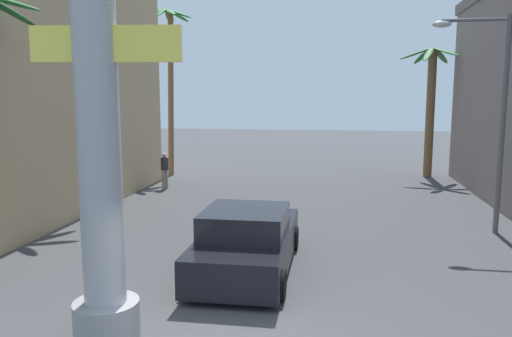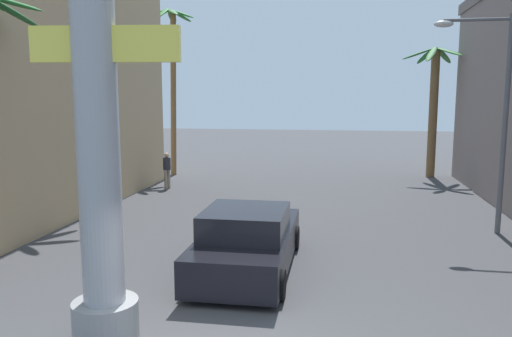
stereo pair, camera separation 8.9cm
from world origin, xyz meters
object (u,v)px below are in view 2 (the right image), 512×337
at_px(street_lamp, 494,103).
at_px(pedestrian_far_left, 167,168).
at_px(palm_tree_mid_left, 92,52).
at_px(car_lead, 248,241).
at_px(neon_sign_pole, 96,81).
at_px(palm_tree_far_left, 172,66).
at_px(palm_tree_far_right, 434,99).

height_order(street_lamp, pedestrian_far_left, street_lamp).
bearing_deg(palm_tree_mid_left, street_lamp, -5.63).
xyz_separation_m(street_lamp, car_lead, (-6.58, -4.51, -3.26)).
xyz_separation_m(neon_sign_pole, car_lead, (1.74, 3.85, -3.67)).
height_order(palm_tree_far_left, pedestrian_far_left, palm_tree_far_left).
xyz_separation_m(car_lead, pedestrian_far_left, (-5.58, 9.96, 0.26)).
distance_m(street_lamp, car_lead, 8.62).
distance_m(palm_tree_far_left, pedestrian_far_left, 6.37).
distance_m(neon_sign_pole, palm_tree_mid_left, 11.00).
xyz_separation_m(street_lamp, palm_tree_far_right, (0.22, 11.02, 0.09)).
xyz_separation_m(car_lead, palm_tree_mid_left, (-6.81, 5.82, 5.03)).
distance_m(neon_sign_pole, palm_tree_far_left, 18.63).
height_order(palm_tree_far_left, palm_tree_mid_left, palm_tree_mid_left).
height_order(street_lamp, car_lead, street_lamp).
relative_size(street_lamp, palm_tree_far_right, 0.97).
bearing_deg(palm_tree_far_right, car_lead, -113.66).
bearing_deg(palm_tree_far_left, neon_sign_pole, -74.67).
relative_size(street_lamp, pedestrian_far_left, 3.96).
height_order(palm_tree_far_right, pedestrian_far_left, palm_tree_far_right).
xyz_separation_m(street_lamp, pedestrian_far_left, (-12.16, 5.45, -3.00)).
bearing_deg(palm_tree_far_left, palm_tree_far_right, 6.14).
height_order(street_lamp, palm_tree_mid_left, palm_tree_mid_left).
relative_size(car_lead, palm_tree_mid_left, 0.58).
height_order(car_lead, palm_tree_mid_left, palm_tree_mid_left).
bearing_deg(pedestrian_far_left, palm_tree_far_right, 24.19).
bearing_deg(palm_tree_far_right, neon_sign_pole, -113.79).
distance_m(palm_tree_far_right, pedestrian_far_left, 13.92).
relative_size(palm_tree_far_left, pedestrian_far_left, 5.28).
height_order(palm_tree_mid_left, pedestrian_far_left, palm_tree_mid_left).
height_order(neon_sign_pole, palm_tree_far_right, neon_sign_pole).
relative_size(street_lamp, palm_tree_far_left, 0.75).
xyz_separation_m(neon_sign_pole, palm_tree_far_right, (8.54, 19.37, -0.33)).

